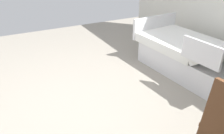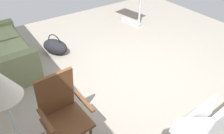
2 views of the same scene
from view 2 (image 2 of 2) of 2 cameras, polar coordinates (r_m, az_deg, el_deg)
The scene contains 6 objects.
ground_plane at distance 3.99m, azimuth 6.85°, elevation -2.24°, with size 6.63×6.63×0.00m, color gray.
couch at distance 4.47m, azimuth -26.72°, elevation 3.07°, with size 1.62×0.89×0.85m.
rocking_chair at distance 2.65m, azimuth -12.38°, elevation -12.14°, with size 0.78×0.52×1.05m.
floor_lamp at distance 2.01m, azimuth -26.79°, elevation -5.89°, with size 0.34×0.34×1.48m.
overbed_table at distance 5.75m, azimuth 4.74°, elevation 16.19°, with size 0.87×0.54×0.84m.
duffel_bag at distance 4.66m, azimuth -14.44°, elevation 5.14°, with size 0.64×0.55×0.43m.
Camera 2 is at (-2.32, 2.15, 2.43)m, focal length 35.42 mm.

